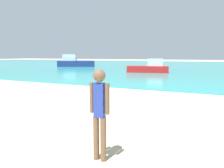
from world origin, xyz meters
The scene contains 4 objects.
water centered at (0.00, 43.89, 0.03)m, with size 160.00×60.00×0.06m, color teal.
person_standing centered at (1.90, 5.91, 0.98)m, with size 0.40×0.23×1.73m.
boat_near centered at (-1.75, 25.22, 0.60)m, with size 4.77×2.27×1.56m.
boat_far centered at (-16.51, 32.18, 0.79)m, with size 6.48×4.49×2.12m.
Camera 1 is at (3.55, 2.73, 1.97)m, focal length 32.13 mm.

